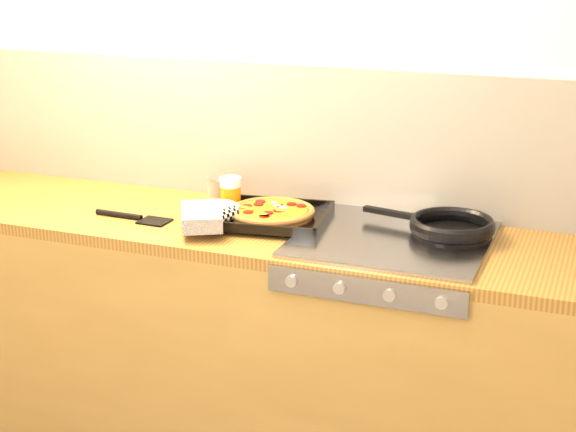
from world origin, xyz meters
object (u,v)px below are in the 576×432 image
at_px(pizza_on_tray, 253,213).
at_px(juice_glass, 231,195).
at_px(frying_pan, 450,227).
at_px(tomato_can, 218,192).

height_order(pizza_on_tray, juice_glass, juice_glass).
height_order(frying_pan, tomato_can, tomato_can).
relative_size(pizza_on_tray, juice_glass, 3.95).
bearing_deg(juice_glass, frying_pan, -0.20).
bearing_deg(pizza_on_tray, tomato_can, 142.92).
distance_m(tomato_can, juice_glass, 0.09).
relative_size(frying_pan, tomato_can, 4.39).
height_order(tomato_can, juice_glass, juice_glass).
distance_m(pizza_on_tray, frying_pan, 0.65).
xyz_separation_m(pizza_on_tray, frying_pan, (0.64, 0.10, -0.00)).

